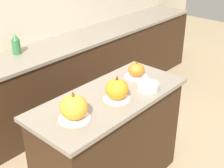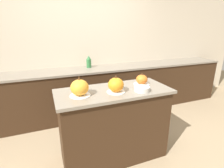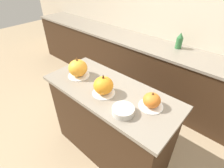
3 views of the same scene
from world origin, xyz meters
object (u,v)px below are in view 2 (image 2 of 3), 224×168
Objects in this scene: pumpkin_cake_center at (116,85)px; pumpkin_cake_right at (142,80)px; pumpkin_cake_left at (80,88)px; bottle_tall at (89,62)px; mixing_bowl at (142,89)px.

pumpkin_cake_right is (0.42, 0.14, -0.02)m from pumpkin_cake_center.
pumpkin_cake_center is at bearing -5.52° from pumpkin_cake_left.
pumpkin_cake_left is at bearing 174.48° from pumpkin_cake_center.
pumpkin_cake_left is 1.01× the size of bottle_tall.
pumpkin_cake_center is 1.02× the size of pumpkin_cake_right.
pumpkin_cake_center reaches higher than pumpkin_cake_right.
mixing_bowl is (0.71, -0.12, -0.06)m from pumpkin_cake_left.
pumpkin_cake_left is 1.26× the size of mixing_bowl.
pumpkin_cake_left is 0.41m from pumpkin_cake_center.
mixing_bowl is (0.24, -1.56, -0.06)m from bottle_tall.
pumpkin_cake_left reaches higher than pumpkin_cake_center.
pumpkin_cake_center is 0.45m from pumpkin_cake_right.
pumpkin_cake_left is 0.72m from mixing_bowl.
pumpkin_cake_center is at bearing -92.28° from bottle_tall.
mixing_bowl is at bearing -9.79° from pumpkin_cake_left.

